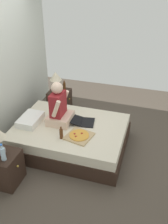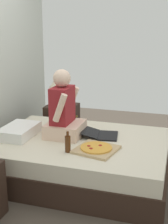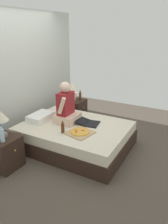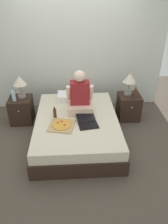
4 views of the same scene
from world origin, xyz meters
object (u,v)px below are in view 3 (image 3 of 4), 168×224
(person_seated, at_px, (66,108))
(beer_bottle_on_bed, at_px, (63,128))
(water_bottle, at_px, (2,135))
(lamp_on_left_nightstand, at_px, (0,117))
(laptop, at_px, (89,123))
(pizza_box, at_px, (80,132))
(bed, at_px, (75,136))
(lamp_on_right_nightstand, at_px, (72,87))
(nightstand_right, at_px, (75,110))
(nightstand_left, at_px, (5,153))
(beer_bottle, at_px, (80,96))

(person_seated, height_order, beer_bottle_on_bed, person_seated)
(water_bottle, bearing_deg, lamp_on_left_nightstand, 49.40)
(laptop, distance_m, pizza_box, 0.44)
(bed, height_order, lamp_on_right_nightstand, lamp_on_right_nightstand)
(nightstand_right, bearing_deg, lamp_on_right_nightstand, 120.93)
(water_bottle, height_order, nightstand_right, water_bottle)
(bed, relative_size, laptop, 4.34)
(nightstand_left, height_order, beer_bottle, beer_bottle)
(person_seated, bearing_deg, water_bottle, 164.91)
(nightstand_right, height_order, pizza_box, nightstand_right)
(nightstand_right, bearing_deg, nightstand_left, 180.00)
(bed, bearing_deg, pizza_box, -134.81)
(nightstand_left, xyz_separation_m, person_seated, (1.18, -0.43, 0.47))
(nightstand_left, xyz_separation_m, lamp_on_left_nightstand, (0.04, 0.05, 0.59))
(lamp_on_left_nightstand, bearing_deg, laptop, -36.19)
(water_bottle, height_order, person_seated, person_seated)
(nightstand_right, height_order, lamp_on_right_nightstand, lamp_on_right_nightstand)
(nightstand_right, bearing_deg, bed, -149.66)
(person_seated, distance_m, laptop, 0.52)
(lamp_on_right_nightstand, xyz_separation_m, person_seated, (-1.01, -0.48, -0.12))
(beer_bottle, height_order, person_seated, person_seated)
(pizza_box, bearing_deg, beer_bottle, 29.36)
(bed, distance_m, nightstand_left, 1.29)
(nightstand_right, height_order, beer_bottle, beer_bottle)
(bed, relative_size, beer_bottle_on_bed, 9.05)
(beer_bottle, height_order, laptop, beer_bottle)
(nightstand_left, height_order, laptop, nightstand_left)
(nightstand_left, bearing_deg, nightstand_right, 0.00)
(bed, relative_size, nightstand_right, 3.77)
(nightstand_left, distance_m, laptop, 1.56)
(nightstand_left, relative_size, person_seated, 0.68)
(bed, distance_m, lamp_on_right_nightstand, 1.43)
(bed, height_order, nightstand_right, nightstand_right)
(water_bottle, distance_m, nightstand_right, 2.33)
(nightstand_left, xyz_separation_m, beer_bottle_on_bed, (0.73, -0.64, 0.28))
(beer_bottle, bearing_deg, person_seated, -163.48)
(beer_bottle_on_bed, bearing_deg, nightstand_left, 138.80)
(lamp_on_right_nightstand, distance_m, beer_bottle_on_bed, 1.64)
(laptop, distance_m, beer_bottle_on_bed, 0.60)
(nightstand_left, bearing_deg, lamp_on_left_nightstand, 51.37)
(bed, height_order, water_bottle, water_bottle)
(water_bottle, height_order, laptop, water_bottle)
(person_seated, xyz_separation_m, laptop, (0.11, -0.43, -0.27))
(lamp_on_left_nightstand, bearing_deg, person_seated, -22.83)
(nightstand_left, xyz_separation_m, lamp_on_right_nightstand, (2.19, 0.05, 0.59))
(water_bottle, height_order, lamp_on_right_nightstand, lamp_on_right_nightstand)
(water_bottle, distance_m, person_seated, 1.31)
(lamp_on_left_nightstand, relative_size, beer_bottle_on_bed, 2.05)
(lamp_on_left_nightstand, relative_size, person_seated, 0.58)
(laptop, bearing_deg, lamp_on_right_nightstand, 45.31)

